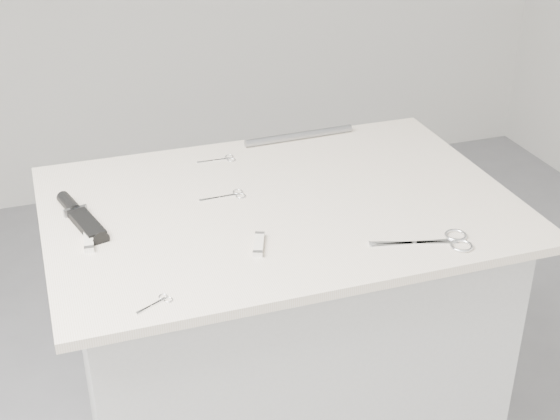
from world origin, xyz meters
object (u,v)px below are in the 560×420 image
object	(u,v)px
plinth	(280,372)
pocket_knife_b	(259,244)
embroidery_scissors_b	(222,159)
sheathed_knife	(79,215)
embroidery_scissors_a	(230,196)
tiny_scissors	(158,302)
large_shears	(443,241)
metal_rail	(299,136)
pocket_knife_a	(88,238)

from	to	relation	value
plinth	pocket_knife_b	xyz separation A→B (m)	(-0.10, -0.16, 0.48)
plinth	pocket_knife_b	bearing A→B (deg)	-121.13
embroidery_scissors_b	sheathed_knife	size ratio (longest dim) A/B	0.44
embroidery_scissors_a	tiny_scissors	distance (m)	0.42
large_shears	embroidery_scissors_a	bearing A→B (deg)	150.90
embroidery_scissors_b	tiny_scissors	bearing A→B (deg)	-115.24
plinth	embroidery_scissors_b	bearing A→B (deg)	104.16
embroidery_scissors_b	pocket_knife_b	world-z (taller)	pocket_knife_b
embroidery_scissors_a	embroidery_scissors_b	size ratio (longest dim) A/B	1.12
metal_rail	tiny_scissors	bearing A→B (deg)	-128.57
large_shears	embroidery_scissors_a	xyz separation A→B (m)	(-0.34, 0.33, -0.00)
embroidery_scissors_b	tiny_scissors	distance (m)	0.60
embroidery_scissors_a	sheathed_knife	world-z (taller)	sheathed_knife
pocket_knife_b	metal_rail	distance (m)	0.54
sheathed_knife	large_shears	bearing A→B (deg)	-130.91
large_shears	pocket_knife_b	size ratio (longest dim) A/B	2.44
pocket_knife_a	embroidery_scissors_b	bearing A→B (deg)	-45.78
embroidery_scissors_b	pocket_knife_a	distance (m)	0.45
pocket_knife_a	plinth	bearing A→B (deg)	-80.37
embroidery_scissors_a	pocket_knife_b	xyz separation A→B (m)	(-0.00, -0.23, 0.00)
metal_rail	pocket_knife_a	bearing A→B (deg)	-148.68
sheathed_knife	pocket_knife_b	xyz separation A→B (m)	(0.32, -0.23, -0.00)
tiny_scissors	pocket_knife_b	bearing A→B (deg)	1.28
sheathed_knife	pocket_knife_a	bearing A→B (deg)	170.31
embroidery_scissors_b	sheathed_knife	bearing A→B (deg)	-152.29
sheathed_knife	embroidery_scissors_b	bearing A→B (deg)	-77.24
plinth	metal_rail	size ratio (longest dim) A/B	3.12
tiny_scissors	sheathed_knife	world-z (taller)	sheathed_knife
pocket_knife_b	tiny_scissors	bearing A→B (deg)	139.96
embroidery_scissors_a	metal_rail	world-z (taller)	metal_rail
embroidery_scissors_a	pocket_knife_a	size ratio (longest dim) A/B	1.03
embroidery_scissors_a	tiny_scissors	bearing A→B (deg)	-124.90
pocket_knife_a	metal_rail	world-z (taller)	metal_rail
tiny_scissors	pocket_knife_a	world-z (taller)	pocket_knife_a
embroidery_scissors_b	tiny_scissors	size ratio (longest dim) A/B	1.31
embroidery_scissors_a	sheathed_knife	bearing A→B (deg)	177.07
pocket_knife_a	metal_rail	distance (m)	0.66
embroidery_scissors_b	tiny_scissors	xyz separation A→B (m)	(-0.26, -0.54, -0.00)
tiny_scissors	metal_rail	distance (m)	0.76
embroidery_scissors_b	sheathed_knife	xyz separation A→B (m)	(-0.36, -0.18, 0.01)
large_shears	pocket_knife_a	bearing A→B (deg)	175.11
plinth	embroidery_scissors_b	xyz separation A→B (m)	(-0.06, 0.25, 0.47)
tiny_scissors	embroidery_scissors_b	bearing A→B (deg)	36.52
large_shears	metal_rail	xyz separation A→B (m)	(-0.09, 0.57, 0.01)
pocket_knife_a	embroidery_scissors_a	bearing A→B (deg)	-68.19
pocket_knife_b	large_shears	bearing A→B (deg)	-85.27
large_shears	sheathed_knife	distance (m)	0.75
embroidery_scissors_a	metal_rail	size ratio (longest dim) A/B	0.35
plinth	pocket_knife_a	bearing A→B (deg)	-175.17
plinth	embroidery_scissors_b	size ratio (longest dim) A/B	9.86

